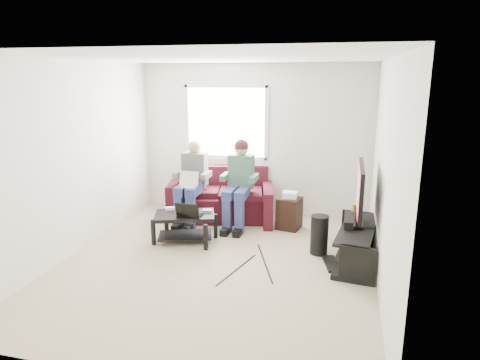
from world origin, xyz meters
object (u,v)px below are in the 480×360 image
tv_stand (357,245)px  end_table (289,212)px  sofa (221,200)px  tv (360,191)px  subwoofer (319,235)px  coffee_table (185,221)px

tv_stand → end_table: 1.43m
sofa → tv_stand: size_ratio=1.36×
sofa → tv: (2.25, -1.15, 0.61)m
subwoofer → tv_stand: bearing=-11.6°
sofa → end_table: bearing=-12.2°
sofa → tv: tv is taller
sofa → subwoofer: sofa is taller
sofa → end_table: (1.22, -0.26, -0.04)m
sofa → tv_stand: 2.58m
coffee_table → tv_stand: bearing=-1.6°
subwoofer → end_table: bearing=121.1°
coffee_table → tv_stand: 2.46m
subwoofer → end_table: (-0.53, 0.89, -0.00)m
coffee_table → tv: tv is taller
tv → subwoofer: bearing=179.7°
tv_stand → subwoofer: subwoofer is taller
coffee_table → subwoofer: 1.95m
tv_stand → tv: tv is taller
end_table → tv_stand: bearing=-43.7°
sofa → coffee_table: sofa is taller
end_table → tv: bearing=-40.8°
sofa → tv: 2.60m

